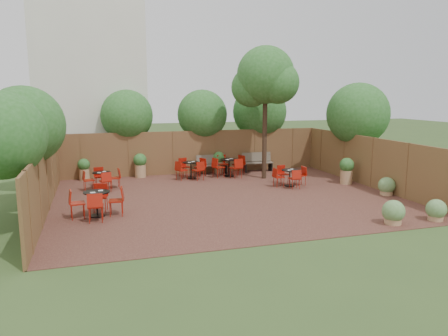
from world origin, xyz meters
name	(u,v)px	position (x,y,z in m)	size (l,w,h in m)	color
ground	(227,198)	(0.00, 0.00, 0.00)	(80.00, 80.00, 0.00)	#354F23
courtyard_paving	(227,197)	(0.00, 0.00, 0.01)	(12.00, 10.00, 0.02)	#3C1E18
fence_back	(195,152)	(0.00, 5.00, 1.00)	(12.00, 0.08, 2.00)	brown
fence_left	(46,180)	(-6.00, 0.00, 1.00)	(0.08, 10.00, 2.00)	brown
fence_right	(372,163)	(6.00, 0.00, 1.00)	(0.08, 10.00, 2.00)	brown
neighbour_building	(91,87)	(-4.50, 8.00, 4.00)	(5.00, 4.00, 8.00)	beige
overhang_foliage	(194,117)	(-0.50, 2.98, 2.74)	(15.77, 10.75, 2.71)	#245A1D
courtyard_tree	(265,79)	(2.59, 2.90, 4.29)	(2.64, 2.54, 5.68)	black
park_bench_left	(211,164)	(0.67, 4.62, 0.47)	(1.45, 0.57, 0.87)	brown
park_bench_right	(257,162)	(2.94, 4.62, 0.48)	(1.46, 0.49, 0.89)	brown
bistro_tables	(186,177)	(-1.09, 2.00, 0.44)	(8.93, 6.58, 0.89)	black
planters	(206,166)	(0.14, 3.56, 0.58)	(10.91, 4.47, 1.08)	#A27951
low_shrubs	(402,202)	(4.69, -3.45, 0.34)	(2.75, 3.75, 0.69)	#A27951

